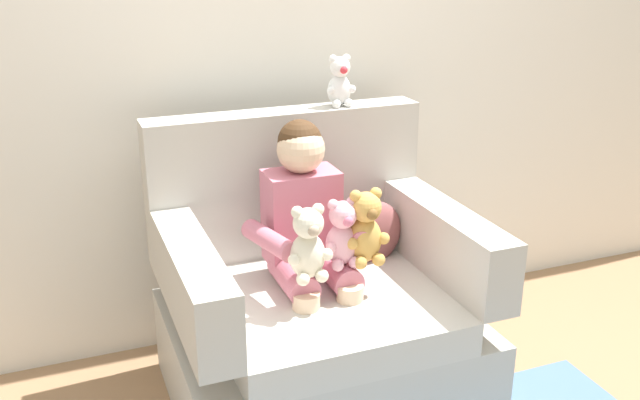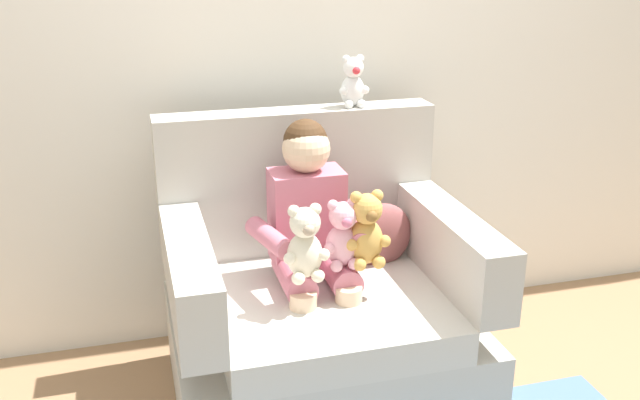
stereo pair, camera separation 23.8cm
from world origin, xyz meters
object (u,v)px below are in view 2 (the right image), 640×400
at_px(armchair, 319,312).
at_px(plush_honey, 366,231).
at_px(plush_white_on_backrest, 353,83).
at_px(throw_pillow, 380,236).
at_px(plush_cream, 305,244).
at_px(seated_child, 311,226).
at_px(plush_pink, 342,236).

xyz_separation_m(armchair, plush_honey, (0.13, -0.12, 0.36)).
bearing_deg(armchair, plush_white_on_backrest, 55.26).
relative_size(armchair, throw_pillow, 4.11).
relative_size(plush_honey, plush_cream, 1.04).
relative_size(seated_child, plush_honey, 3.04).
relative_size(plush_pink, throw_pillow, 0.94).
height_order(seated_child, plush_cream, seated_child).
distance_m(seated_child, plush_white_on_backrest, 0.58).
height_order(plush_white_on_backrest, throw_pillow, plush_white_on_backrest).
relative_size(armchair, seated_child, 1.30).
xyz_separation_m(armchair, plush_white_on_backrest, (0.22, 0.32, 0.78)).
bearing_deg(plush_honey, seated_child, 126.89).
xyz_separation_m(plush_cream, throw_pillow, (0.37, 0.29, -0.13)).
bearing_deg(plush_honey, plush_pink, 164.57).
height_order(seated_child, plush_pink, seated_child).
relative_size(armchair, plush_cream, 4.09).
bearing_deg(armchair, throw_pillow, 23.50).
xyz_separation_m(plush_pink, throw_pillow, (0.22, 0.23, -0.12)).
relative_size(seated_child, plush_white_on_backrest, 4.17).
bearing_deg(plush_honey, throw_pillow, 50.62).
relative_size(armchair, plush_white_on_backrest, 5.41).
bearing_deg(plush_cream, plush_white_on_backrest, 70.79).
relative_size(plush_honey, plush_white_on_backrest, 1.37).
xyz_separation_m(seated_child, plush_white_on_backrest, (0.24, 0.30, 0.44)).
height_order(seated_child, throw_pillow, seated_child).
bearing_deg(seated_child, plush_honey, -42.42).
bearing_deg(throw_pillow, seated_child, -162.06).
distance_m(armchair, seated_child, 0.34).
bearing_deg(armchair, plush_pink, -66.08).
relative_size(plush_cream, plush_white_on_backrest, 1.32).
xyz_separation_m(plush_honey, plush_pink, (-0.08, 0.01, -0.01)).
height_order(plush_honey, throw_pillow, plush_honey).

